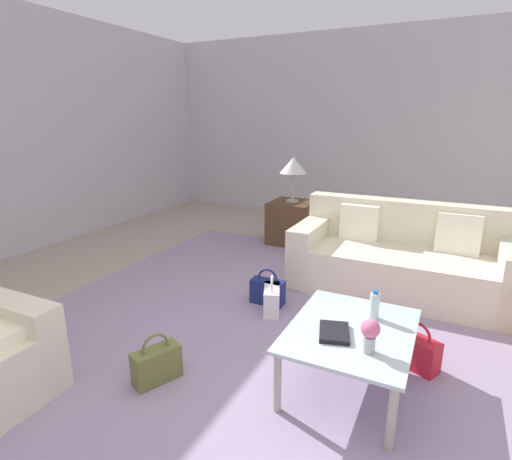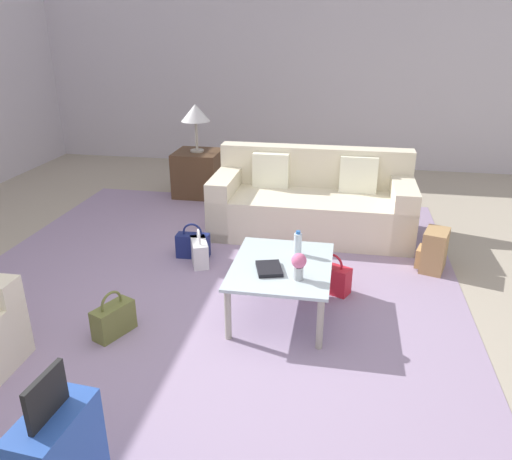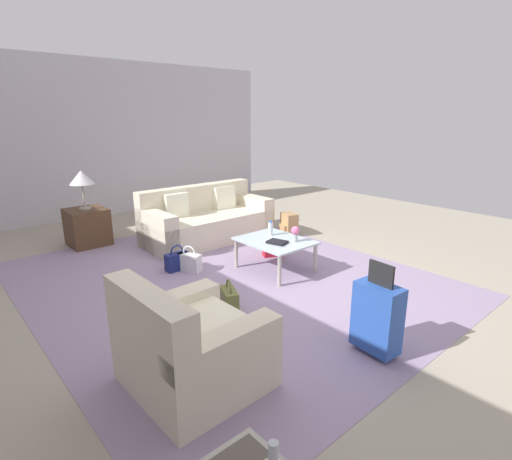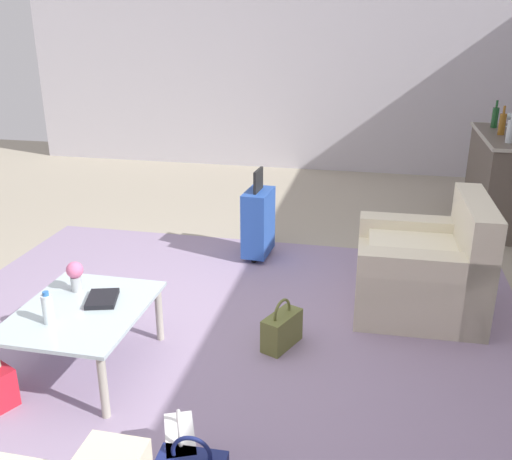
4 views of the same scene
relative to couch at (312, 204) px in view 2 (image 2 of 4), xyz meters
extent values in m
plane|color=#A89E89|center=(-2.20, 0.60, -0.31)|extent=(12.00, 12.00, 0.00)
cube|color=silver|center=(2.86, 0.60, 1.24)|extent=(0.12, 8.00, 3.10)
cube|color=#9984A3|center=(-1.60, 0.80, -0.30)|extent=(5.20, 4.40, 0.01)
cube|color=beige|center=(-0.10, 0.00, -0.08)|extent=(0.94, 2.13, 0.45)
cube|color=beige|center=(0.26, 0.00, 0.14)|extent=(0.22, 2.13, 0.89)
cube|color=beige|center=(-0.10, -0.94, 0.01)|extent=(0.94, 0.24, 0.64)
cube|color=beige|center=(-0.10, 0.94, 0.01)|extent=(0.94, 0.24, 0.64)
cube|color=white|center=(0.10, -0.48, 0.32)|extent=(0.16, 0.40, 0.41)
cube|color=white|center=(0.10, 0.48, 0.32)|extent=(0.12, 0.40, 0.40)
cube|color=silver|center=(-1.80, 0.10, 0.11)|extent=(0.95, 0.76, 0.02)
cylinder|color=#ADA899|center=(-2.22, 0.43, -0.10)|extent=(0.05, 0.05, 0.41)
cylinder|color=#ADA899|center=(-1.37, 0.43, -0.10)|extent=(0.05, 0.05, 0.41)
cylinder|color=#ADA899|center=(-2.22, -0.23, -0.10)|extent=(0.05, 0.05, 0.41)
cylinder|color=#ADA899|center=(-1.37, -0.23, -0.10)|extent=(0.05, 0.05, 0.41)
cylinder|color=silver|center=(-1.60, 0.00, 0.21)|extent=(0.06, 0.06, 0.18)
cylinder|color=#2D6BBC|center=(-1.60, 0.00, 0.32)|extent=(0.04, 0.04, 0.02)
cube|color=black|center=(-1.92, 0.18, 0.14)|extent=(0.29, 0.24, 0.03)
cylinder|color=#B2B7BC|center=(-2.02, -0.05, 0.17)|extent=(0.07, 0.07, 0.10)
sphere|color=#DB6693|center=(-2.02, -0.05, 0.27)|extent=(0.11, 0.11, 0.11)
cube|color=#513823|center=(1.00, 1.60, -0.01)|extent=(0.58, 0.58, 0.59)
cylinder|color=#ADA899|center=(1.00, 1.60, 0.30)|extent=(0.18, 0.18, 0.02)
cylinder|color=#ADA899|center=(1.00, 1.60, 0.50)|extent=(0.04, 0.04, 0.37)
cone|color=white|center=(1.00, 1.60, 0.79)|extent=(0.37, 0.37, 0.21)
cube|color=black|center=(-3.80, 0.80, 0.44)|extent=(0.24, 0.04, 0.20)
cube|color=white|center=(-1.06, 0.99, -0.19)|extent=(0.35, 0.25, 0.24)
torus|color=white|center=(-1.06, 0.99, -0.05)|extent=(0.19, 0.09, 0.20)
cube|color=red|center=(-1.37, -0.28, -0.19)|extent=(0.26, 0.35, 0.24)
torus|color=red|center=(-1.37, -0.28, -0.05)|extent=(0.10, 0.19, 0.20)
cube|color=navy|center=(-0.92, 1.09, -0.19)|extent=(0.15, 0.32, 0.24)
torus|color=navy|center=(-0.92, 1.09, -0.05)|extent=(0.03, 0.20, 0.20)
cube|color=olive|center=(-2.31, 1.28, -0.19)|extent=(0.35, 0.26, 0.24)
torus|color=olive|center=(-2.31, 1.28, -0.05)|extent=(0.19, 0.10, 0.20)
cube|color=tan|center=(-0.80, -1.20, -0.11)|extent=(0.35, 0.28, 0.40)
cube|color=tan|center=(-0.76, -1.09, -0.19)|extent=(0.22, 0.12, 0.18)
camera|label=1|loc=(-4.11, -0.36, 1.43)|focal=28.00mm
camera|label=2|loc=(-5.22, -0.32, 1.83)|focal=35.00mm
camera|label=3|loc=(-5.44, 3.63, 1.72)|focal=28.00mm
camera|label=4|loc=(1.05, 1.81, 1.82)|focal=40.00mm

